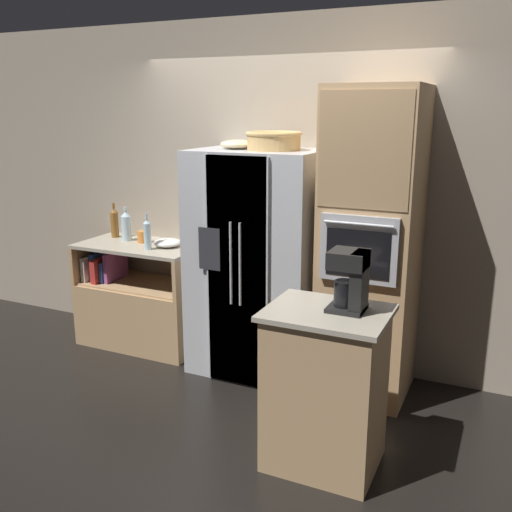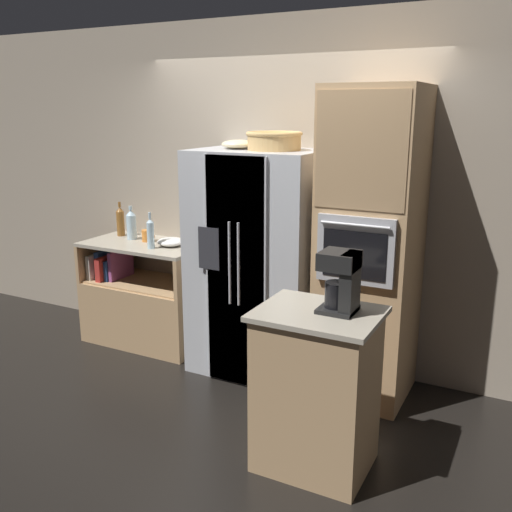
{
  "view_description": "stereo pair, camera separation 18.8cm",
  "coord_description": "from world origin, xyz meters",
  "px_view_note": "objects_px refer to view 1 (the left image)",
  "views": [
    {
      "loc": [
        1.76,
        -3.94,
        2.1
      ],
      "look_at": [
        -0.04,
        -0.07,
        0.98
      ],
      "focal_mm": 40.0,
      "sensor_mm": 36.0,
      "label": 1
    },
    {
      "loc": [
        1.93,
        -3.86,
        2.1
      ],
      "look_at": [
        -0.04,
        -0.07,
        0.98
      ],
      "focal_mm": 40.0,
      "sensor_mm": 36.0,
      "label": 2
    }
  ],
  "objects_px": {
    "wicker_basket": "(274,140)",
    "bottle_tall": "(115,222)",
    "mixing_bowl": "(168,243)",
    "bottle_short": "(147,234)",
    "mug": "(143,237)",
    "fruit_bowl": "(237,144)",
    "bottle_wide": "(126,225)",
    "refrigerator": "(257,264)",
    "coffee_maker": "(352,279)",
    "wall_oven": "(371,246)"
  },
  "relations": [
    {
      "from": "wicker_basket",
      "to": "bottle_tall",
      "type": "xyz_separation_m",
      "value": [
        -1.67,
        0.17,
        -0.79
      ]
    },
    {
      "from": "mixing_bowl",
      "to": "bottle_short",
      "type": "bearing_deg",
      "value": -119.4
    },
    {
      "from": "wicker_basket",
      "to": "mug",
      "type": "xyz_separation_m",
      "value": [
        -1.3,
        0.09,
        -0.88
      ]
    },
    {
      "from": "fruit_bowl",
      "to": "bottle_wide",
      "type": "xyz_separation_m",
      "value": [
        -1.18,
        0.1,
        -0.76
      ]
    },
    {
      "from": "refrigerator",
      "to": "bottle_short",
      "type": "xyz_separation_m",
      "value": [
        -0.98,
        -0.09,
        0.17
      ]
    },
    {
      "from": "wicker_basket",
      "to": "mixing_bowl",
      "type": "height_order",
      "value": "wicker_basket"
    },
    {
      "from": "bottle_wide",
      "to": "mug",
      "type": "distance_m",
      "value": 0.2
    },
    {
      "from": "refrigerator",
      "to": "mug",
      "type": "height_order",
      "value": "refrigerator"
    },
    {
      "from": "wicker_basket",
      "to": "bottle_wide",
      "type": "bearing_deg",
      "value": 176.11
    },
    {
      "from": "bottle_wide",
      "to": "refrigerator",
      "type": "bearing_deg",
      "value": -4.93
    },
    {
      "from": "fruit_bowl",
      "to": "coffee_maker",
      "type": "bearing_deg",
      "value": -39.31
    },
    {
      "from": "mixing_bowl",
      "to": "coffee_maker",
      "type": "xyz_separation_m",
      "value": [
        1.92,
        -1.04,
        0.21
      ]
    },
    {
      "from": "bottle_tall",
      "to": "mixing_bowl",
      "type": "bearing_deg",
      "value": -9.61
    },
    {
      "from": "mixing_bowl",
      "to": "bottle_wide",
      "type": "bearing_deg",
      "value": 174.71
    },
    {
      "from": "fruit_bowl",
      "to": "refrigerator",
      "type": "bearing_deg",
      "value": -6.73
    },
    {
      "from": "wall_oven",
      "to": "bottle_wide",
      "type": "relative_size",
      "value": 7.33
    },
    {
      "from": "wicker_basket",
      "to": "mixing_bowl",
      "type": "relative_size",
      "value": 1.75
    },
    {
      "from": "bottle_short",
      "to": "fruit_bowl",
      "type": "bearing_deg",
      "value": 7.76
    },
    {
      "from": "bottle_short",
      "to": "mixing_bowl",
      "type": "bearing_deg",
      "value": 60.6
    },
    {
      "from": "wicker_basket",
      "to": "fruit_bowl",
      "type": "height_order",
      "value": "wicker_basket"
    },
    {
      "from": "wall_oven",
      "to": "bottle_short",
      "type": "bearing_deg",
      "value": -176.83
    },
    {
      "from": "bottle_short",
      "to": "mug",
      "type": "height_order",
      "value": "bottle_short"
    },
    {
      "from": "wall_oven",
      "to": "bottle_tall",
      "type": "xyz_separation_m",
      "value": [
        -2.44,
        0.17,
        -0.06
      ]
    },
    {
      "from": "wicker_basket",
      "to": "fruit_bowl",
      "type": "bearing_deg",
      "value": 179.07
    },
    {
      "from": "bottle_tall",
      "to": "mug",
      "type": "height_order",
      "value": "bottle_tall"
    },
    {
      "from": "mixing_bowl",
      "to": "mug",
      "type": "bearing_deg",
      "value": 172.97
    },
    {
      "from": "refrigerator",
      "to": "wall_oven",
      "type": "bearing_deg",
      "value": 0.96
    },
    {
      "from": "wall_oven",
      "to": "bottle_tall",
      "type": "height_order",
      "value": "wall_oven"
    },
    {
      "from": "refrigerator",
      "to": "wicker_basket",
      "type": "height_order",
      "value": "wicker_basket"
    },
    {
      "from": "wicker_basket",
      "to": "bottle_wide",
      "type": "distance_m",
      "value": 1.69
    },
    {
      "from": "refrigerator",
      "to": "bottle_tall",
      "type": "distance_m",
      "value": 1.56
    },
    {
      "from": "wall_oven",
      "to": "mixing_bowl",
      "type": "relative_size",
      "value": 9.32
    },
    {
      "from": "mug",
      "to": "wicker_basket",
      "type": "bearing_deg",
      "value": -4.07
    },
    {
      "from": "wall_oven",
      "to": "mug",
      "type": "relative_size",
      "value": 16.96
    },
    {
      "from": "wicker_basket",
      "to": "bottle_short",
      "type": "bearing_deg",
      "value": -174.63
    },
    {
      "from": "bottle_short",
      "to": "coffee_maker",
      "type": "bearing_deg",
      "value": -23.63
    },
    {
      "from": "bottle_tall",
      "to": "mug",
      "type": "distance_m",
      "value": 0.39
    },
    {
      "from": "bottle_short",
      "to": "bottle_wide",
      "type": "bearing_deg",
      "value": 151.3
    },
    {
      "from": "bottle_tall",
      "to": "bottle_short",
      "type": "height_order",
      "value": "bottle_tall"
    },
    {
      "from": "refrigerator",
      "to": "fruit_bowl",
      "type": "distance_m",
      "value": 0.95
    },
    {
      "from": "refrigerator",
      "to": "coffee_maker",
      "type": "height_order",
      "value": "refrigerator"
    },
    {
      "from": "bottle_wide",
      "to": "coffee_maker",
      "type": "distance_m",
      "value": 2.62
    },
    {
      "from": "wall_oven",
      "to": "mug",
      "type": "xyz_separation_m",
      "value": [
        -2.07,
        0.09,
        -0.15
      ]
    },
    {
      "from": "mug",
      "to": "bottle_short",
      "type": "bearing_deg",
      "value": -45.82
    },
    {
      "from": "bottle_wide",
      "to": "coffee_maker",
      "type": "relative_size",
      "value": 0.88
    },
    {
      "from": "bottle_tall",
      "to": "bottle_short",
      "type": "relative_size",
      "value": 1.02
    },
    {
      "from": "bottle_wide",
      "to": "wall_oven",
      "type": "bearing_deg",
      "value": -2.57
    },
    {
      "from": "bottle_tall",
      "to": "mixing_bowl",
      "type": "relative_size",
      "value": 1.32
    },
    {
      "from": "bottle_short",
      "to": "bottle_wide",
      "type": "xyz_separation_m",
      "value": [
        -0.38,
        0.21,
        0.0
      ]
    },
    {
      "from": "wall_oven",
      "to": "bottle_wide",
      "type": "bearing_deg",
      "value": 177.43
    }
  ]
}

